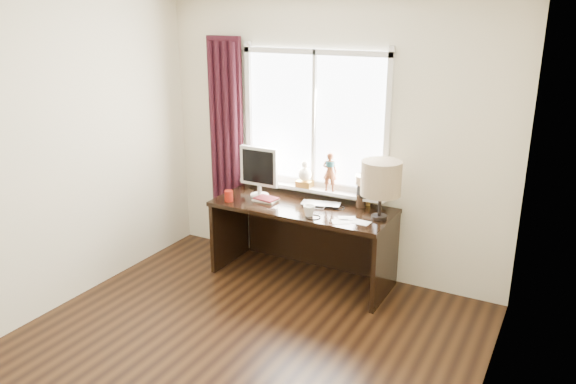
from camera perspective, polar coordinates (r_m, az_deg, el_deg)
The scene contains 17 objects.
floor at distance 4.30m, azimuth -7.68°, elevation -17.60°, with size 3.50×4.00×0.00m, color #361F0E.
wall_back at distance 5.37m, azimuth 4.28°, elevation 5.16°, with size 3.50×2.60×0.00m, color beige.
wall_left at distance 4.92m, azimuth -25.17°, elevation 2.25°, with size 4.00×2.60×0.00m, color beige.
wall_right at distance 3.05m, azimuth 19.10°, elevation -6.06°, with size 4.00×2.60×0.00m, color beige.
laptop at distance 5.24m, azimuth 3.40°, elevation -1.25°, with size 0.36×0.23×0.03m, color silver.
mug at distance 4.96m, azimuth 2.17°, elevation -1.88°, with size 0.11×0.10×0.11m, color white.
red_cup at distance 5.37m, azimuth -6.03°, elevation -0.40°, with size 0.08×0.08×0.11m, color maroon.
window at distance 5.37m, azimuth 2.81°, elevation 5.29°, with size 1.52×0.22×1.40m.
curtain at distance 5.87m, azimuth -6.30°, elevation 4.38°, with size 0.38×0.09×2.25m.
desk at distance 5.41m, azimuth 1.93°, elevation -3.51°, with size 1.70×0.70×0.75m.
monitor at distance 5.44m, azimuth -2.97°, elevation 2.39°, with size 0.40×0.18×0.49m.
notebook_stack at distance 5.37m, azimuth -2.26°, elevation -0.72°, with size 0.24×0.18×0.03m.
brush_holder at distance 5.23m, azimuth 7.42°, elevation -0.86°, with size 0.09×0.09×0.25m.
icon_frame at distance 5.27m, azimuth 7.82°, elevation -0.70°, with size 0.10×0.04×0.13m.
table_lamp at distance 4.87m, azimuth 9.44°, elevation 1.33°, with size 0.35×0.35×0.52m.
loose_papers at distance 4.89m, azimuth 6.29°, elevation -2.93°, with size 0.33×0.27×0.00m.
desk_cables at distance 5.11m, azimuth 3.93°, elevation -1.88°, with size 0.24×0.56×0.01m.
Camera 1 is at (2.12, -2.79, 2.50)m, focal length 35.00 mm.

